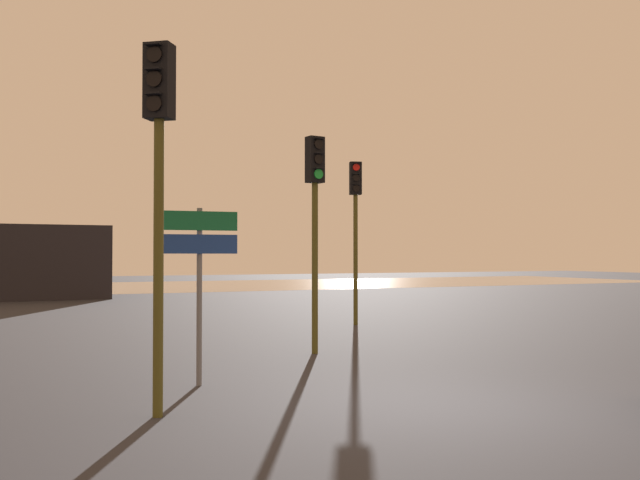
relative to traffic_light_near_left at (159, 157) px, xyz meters
The scene contains 6 objects.
ground_plane 4.74m from the traffic_light_near_left, 17.08° to the right, with size 120.00×120.00×0.00m, color #28282D.
water_strip 35.73m from the traffic_light_near_left, 84.44° to the left, with size 80.00×16.00×0.01m, color gray.
traffic_light_near_left is the anchor object (origin of this frame).
traffic_light_center 5.73m from the traffic_light_near_left, 46.48° to the left, with size 0.35×0.36×4.22m.
traffic_light_far_right 11.49m from the traffic_light_near_left, 50.41° to the left, with size 0.38×0.40×4.48m.
direction_sign_post 2.37m from the traffic_light_near_left, 60.54° to the left, with size 1.10×0.16×2.60m.
Camera 1 is at (-5.27, -7.38, 1.90)m, focal length 40.00 mm.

